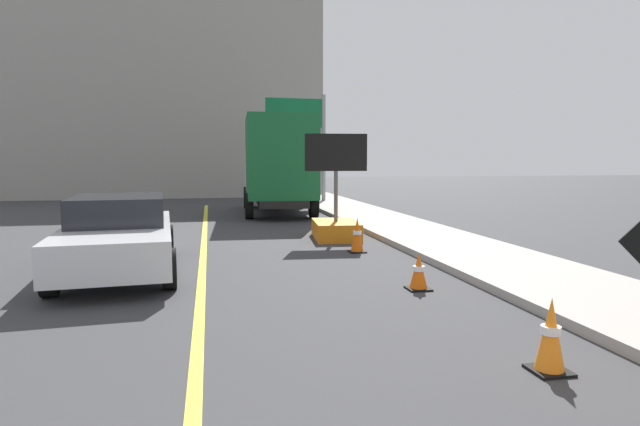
# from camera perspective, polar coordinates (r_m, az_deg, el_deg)

# --- Properties ---
(sidewalk_curb) EXTENTS (2.47, 48.00, 0.14)m
(sidewalk_curb) POSITION_cam_1_polar(r_m,az_deg,el_deg) (8.59, 28.32, -8.28)
(sidewalk_curb) COLOR #9E9991
(sidewalk_curb) RESTS_ON ground
(lane_center_stripe) EXTENTS (0.14, 36.00, 0.01)m
(lane_center_stripe) POSITION_cam_1_polar(r_m,az_deg,el_deg) (6.68, -12.82, -12.24)
(lane_center_stripe) COLOR yellow
(lane_center_stripe) RESTS_ON ground
(arrow_board_trailer) EXTENTS (1.60, 1.90, 2.70)m
(arrow_board_trailer) POSITION_cam_1_polar(r_m,az_deg,el_deg) (13.86, 1.69, -0.76)
(arrow_board_trailer) COLOR orange
(arrow_board_trailer) RESTS_ON ground
(box_truck) EXTENTS (2.78, 6.62, 3.55)m
(box_truck) POSITION_cam_1_polar(r_m,az_deg,el_deg) (20.26, -4.52, 5.28)
(box_truck) COLOR black
(box_truck) RESTS_ON ground
(pickup_car) EXTENTS (2.23, 4.88, 1.38)m
(pickup_car) POSITION_cam_1_polar(r_m,az_deg,el_deg) (10.40, -20.64, -2.11)
(pickup_car) COLOR silver
(pickup_car) RESTS_ON ground
(highway_guide_sign) EXTENTS (2.79, 0.27, 5.00)m
(highway_guide_sign) POSITION_cam_1_polar(r_m,az_deg,el_deg) (24.79, -1.38, 8.91)
(highway_guide_sign) COLOR gray
(highway_guide_sign) RESTS_ON ground
(far_building_block) EXTENTS (19.87, 8.92, 10.95)m
(far_building_block) POSITION_cam_1_polar(r_m,az_deg,el_deg) (33.76, -18.43, 11.27)
(far_building_block) COLOR gray
(far_building_block) RESTS_ON ground
(traffic_cone_near_sign) EXTENTS (0.36, 0.36, 0.74)m
(traffic_cone_near_sign) POSITION_cam_1_polar(r_m,az_deg,el_deg) (5.72, 23.34, -11.91)
(traffic_cone_near_sign) COLOR black
(traffic_cone_near_sign) RESTS_ON ground
(traffic_cone_mid_lane) EXTENTS (0.36, 0.36, 0.59)m
(traffic_cone_mid_lane) POSITION_cam_1_polar(r_m,az_deg,el_deg) (8.62, 10.46, -6.14)
(traffic_cone_mid_lane) COLOR black
(traffic_cone_mid_lane) RESTS_ON ground
(traffic_cone_far_lane) EXTENTS (0.36, 0.36, 0.77)m
(traffic_cone_far_lane) POSITION_cam_1_polar(r_m,az_deg,el_deg) (11.85, 3.98, -2.37)
(traffic_cone_far_lane) COLOR black
(traffic_cone_far_lane) RESTS_ON ground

